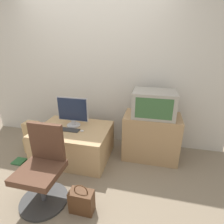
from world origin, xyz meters
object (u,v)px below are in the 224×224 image
(crt_tv, at_px, (154,104))
(book, at_px, (19,161))
(handbag, at_px, (82,201))
(main_monitor, at_px, (73,112))
(office_chair, at_px, (43,172))
(keyboard, at_px, (69,130))
(mouse, at_px, (82,131))
(cardboard_box_lower, at_px, (34,144))

(crt_tv, xyz_separation_m, book, (-1.94, -0.63, -0.88))
(crt_tv, relative_size, book, 3.59)
(handbag, bearing_deg, main_monitor, 117.61)
(office_chair, distance_m, handbag, 0.53)
(keyboard, relative_size, crt_tv, 0.52)
(mouse, distance_m, book, 1.11)
(crt_tv, height_order, handbag, crt_tv)
(office_chair, bearing_deg, keyboard, 94.11)
(main_monitor, bearing_deg, handbag, -62.39)
(cardboard_box_lower, bearing_deg, main_monitor, 9.61)
(mouse, relative_size, book, 0.34)
(office_chair, distance_m, cardboard_box_lower, 1.15)
(handbag, xyz_separation_m, book, (-1.27, 0.57, -0.12))
(mouse, relative_size, office_chair, 0.06)
(main_monitor, height_order, keyboard, main_monitor)
(main_monitor, relative_size, crt_tv, 0.82)
(mouse, xyz_separation_m, cardboard_box_lower, (-0.90, 0.05, -0.37))
(book, bearing_deg, cardboard_box_lower, 82.34)
(mouse, distance_m, crt_tv, 1.12)
(cardboard_box_lower, bearing_deg, mouse, -3.05)
(keyboard, distance_m, mouse, 0.20)
(cardboard_box_lower, height_order, handbag, handbag)
(crt_tv, relative_size, office_chair, 0.67)
(office_chair, relative_size, book, 5.34)
(cardboard_box_lower, bearing_deg, book, -97.66)
(main_monitor, xyz_separation_m, cardboard_box_lower, (-0.70, -0.12, -0.59))
(main_monitor, height_order, book, main_monitor)
(keyboard, height_order, office_chair, office_chair)
(keyboard, bearing_deg, handbag, -58.02)
(mouse, xyz_separation_m, crt_tv, (0.99, 0.35, 0.39))
(mouse, xyz_separation_m, handbag, (0.32, -0.85, -0.37))
(book, bearing_deg, main_monitor, 31.27)
(handbag, bearing_deg, mouse, 110.85)
(office_chair, bearing_deg, main_monitor, 93.53)
(keyboard, height_order, cardboard_box_lower, keyboard)
(handbag, height_order, book, handbag)
(crt_tv, bearing_deg, main_monitor, -171.46)
(crt_tv, relative_size, cardboard_box_lower, 2.27)
(main_monitor, xyz_separation_m, office_chair, (0.06, -0.95, -0.35))
(main_monitor, distance_m, crt_tv, 1.23)
(book, bearing_deg, crt_tv, 17.98)
(keyboard, distance_m, crt_tv, 1.31)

